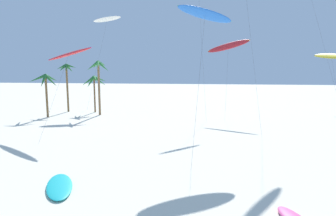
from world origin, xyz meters
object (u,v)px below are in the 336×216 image
object	(u,v)px
palm_tree_2	(99,72)
grounded_kite_1	(59,186)
palm_tree_0	(46,83)
flying_kite_4	(107,19)
flying_kite_0	(69,54)
flying_kite_2	(331,56)
palm_tree_3	(67,73)
flying_kite_7	(205,14)
palm_tree_1	(94,82)
flying_kite_3	(228,46)

from	to	relation	value
palm_tree_2	grounded_kite_1	world-z (taller)	palm_tree_2
palm_tree_0	flying_kite_4	size ratio (longest dim) A/B	0.38
flying_kite_0	flying_kite_2	world-z (taller)	flying_kite_2
flying_kite_0	grounded_kite_1	size ratio (longest dim) A/B	2.24
palm_tree_2	flying_kite_4	size ratio (longest dim) A/B	0.50
palm_tree_0	palm_tree_3	size ratio (longest dim) A/B	0.80
grounded_kite_1	flying_kite_0	bearing A→B (deg)	114.13
palm_tree_0	flying_kite_7	bearing A→B (deg)	-25.83
palm_tree_2	flying_kite_7	distance (m)	25.53
palm_tree_0	palm_tree_1	world-z (taller)	palm_tree_0
flying_kite_4	palm_tree_1	bearing A→B (deg)	-95.11
palm_tree_2	flying_kite_0	bearing A→B (deg)	-86.49
palm_tree_3	flying_kite_2	bearing A→B (deg)	10.26
flying_kite_2	palm_tree_1	bearing A→B (deg)	-168.69
palm_tree_0	flying_kite_4	bearing A→B (deg)	63.38
palm_tree_2	grounded_kite_1	xyz separation A→B (m)	(8.89, -30.26, -7.63)
flying_kite_0	flying_kite_7	size ratio (longest dim) A/B	0.73
palm_tree_2	palm_tree_3	bearing A→B (deg)	158.77
palm_tree_0	palm_tree_1	distance (m)	8.77
palm_tree_1	flying_kite_4	size ratio (longest dim) A/B	0.36
palm_tree_2	palm_tree_1	bearing A→B (deg)	124.96
grounded_kite_1	palm_tree_1	bearing A→B (deg)	108.31
palm_tree_3	grounded_kite_1	bearing A→B (deg)	-63.65
flying_kite_2	flying_kite_0	bearing A→B (deg)	-150.37
palm_tree_3	grounded_kite_1	world-z (taller)	palm_tree_3
flying_kite_3	flying_kite_7	bearing A→B (deg)	-101.84
palm_tree_1	flying_kite_7	bearing A→B (deg)	-43.04
palm_tree_2	grounded_kite_1	distance (m)	32.45
palm_tree_3	palm_tree_0	bearing A→B (deg)	-94.69
flying_kite_7	palm_tree_0	bearing A→B (deg)	154.17
palm_tree_1	palm_tree_2	bearing A→B (deg)	-55.04
palm_tree_0	palm_tree_2	bearing A→B (deg)	22.86
palm_tree_2	flying_kite_2	bearing A→B (deg)	15.66
palm_tree_0	grounded_kite_1	distance (m)	32.29
palm_tree_2	flying_kite_0	distance (m)	12.32
flying_kite_2	flying_kite_3	distance (m)	22.78
flying_kite_4	flying_kite_7	distance (m)	33.14
flying_kite_7	grounded_kite_1	size ratio (longest dim) A/B	3.06
palm_tree_1	flying_kite_7	size ratio (longest dim) A/B	0.46
flying_kite_4	grounded_kite_1	world-z (taller)	flying_kite_4
palm_tree_1	grounded_kite_1	xyz separation A→B (m)	(11.02, -33.31, -5.67)
flying_kite_7	palm_tree_1	bearing A→B (deg)	136.96
palm_tree_0	flying_kite_2	world-z (taller)	flying_kite_2
palm_tree_2	palm_tree_3	size ratio (longest dim) A/B	1.05
palm_tree_1	flying_kite_0	world-z (taller)	flying_kite_0
palm_tree_3	palm_tree_1	bearing A→B (deg)	1.22
palm_tree_0	palm_tree_2	distance (m)	8.94
flying_kite_3	grounded_kite_1	bearing A→B (deg)	-112.59
flying_kite_2	flying_kite_7	world-z (taller)	flying_kite_7
flying_kite_0	flying_kite_3	bearing A→B (deg)	34.00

